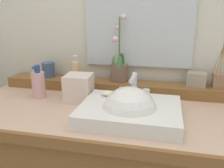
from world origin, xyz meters
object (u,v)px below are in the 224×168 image
object	(u,v)px
potted_plant	(119,68)
soap_dispenser	(76,70)
sink_basin	(130,113)
reed_diffuser	(219,80)
lotion_bottle	(38,84)
soap_bar	(109,93)
tissue_box	(79,88)
tumbler_cup	(48,70)
trinket_box	(196,79)

from	to	relation	value
potted_plant	soap_dispenser	xyz separation A→B (m)	(-0.25, -0.02, -0.02)
sink_basin	reed_diffuser	distance (m)	0.54
soap_dispenser	lotion_bottle	world-z (taller)	soap_dispenser
soap_bar	tissue_box	world-z (taller)	tissue_box
tumbler_cup	lotion_bottle	distance (m)	0.20
sink_basin	reed_diffuser	size ratio (longest dim) A/B	1.68
tumbler_cup	potted_plant	bearing A→B (deg)	1.02
soap_dispenser	trinket_box	xyz separation A→B (m)	(0.66, 0.02, -0.02)
sink_basin	potted_plant	xyz separation A→B (m)	(-0.12, 0.36, 0.11)
tumbler_cup	tissue_box	world-z (taller)	tumbler_cup
soap_dispenser	reed_diffuser	distance (m)	0.77
sink_basin	soap_bar	distance (m)	0.16
trinket_box	lotion_bottle	xyz separation A→B (m)	(-0.80, -0.20, -0.02)
sink_basin	soap_dispenser	size ratio (longest dim) A/B	2.98
lotion_bottle	soap_bar	bearing A→B (deg)	-7.55
soap_bar	soap_dispenser	xyz separation A→B (m)	(-0.25, 0.24, 0.04)
tissue_box	trinket_box	bearing A→B (deg)	18.67
sink_basin	soap_dispenser	xyz separation A→B (m)	(-0.37, 0.34, 0.09)
reed_diffuser	tissue_box	world-z (taller)	reed_diffuser
soap_dispenser	tumbler_cup	bearing A→B (deg)	176.68
tumbler_cup	lotion_bottle	xyz separation A→B (m)	(0.04, -0.20, -0.03)
soap_bar	potted_plant	bearing A→B (deg)	90.84
sink_basin	soap_dispenser	world-z (taller)	soap_dispenser
sink_basin	soap_bar	size ratio (longest dim) A/B	5.93
sink_basin	reed_diffuser	xyz separation A→B (m)	(0.40, 0.35, 0.07)
soap_dispenser	lotion_bottle	xyz separation A→B (m)	(-0.14, -0.19, -0.04)
soap_bar	lotion_bottle	world-z (taller)	lotion_bottle
sink_basin	soap_bar	bearing A→B (deg)	138.15
soap_dispenser	trinket_box	distance (m)	0.66
soap_bar	reed_diffuser	size ratio (longest dim) A/B	0.28
reed_diffuser	soap_dispenser	bearing A→B (deg)	-179.50
potted_plant	lotion_bottle	bearing A→B (deg)	-151.88
trinket_box	tissue_box	size ratio (longest dim) A/B	0.72
tumbler_cup	reed_diffuser	xyz separation A→B (m)	(0.95, -0.00, -0.00)
sink_basin	potted_plant	size ratio (longest dim) A/B	1.14
sink_basin	tissue_box	world-z (taller)	sink_basin
soap_dispenser	soap_bar	bearing A→B (deg)	-43.45
trinket_box	tumbler_cup	bearing A→B (deg)	-171.98
sink_basin	soap_dispenser	bearing A→B (deg)	137.04
sink_basin	trinket_box	xyz separation A→B (m)	(0.30, 0.36, 0.07)
trinket_box	tissue_box	world-z (taller)	tissue_box
potted_plant	trinket_box	xyz separation A→B (m)	(0.41, -0.00, -0.04)
reed_diffuser	trinket_box	xyz separation A→B (m)	(-0.11, 0.01, -0.01)
soap_dispenser	tumbler_cup	world-z (taller)	soap_dispenser
potted_plant	soap_dispenser	distance (m)	0.25
trinket_box	lotion_bottle	distance (m)	0.83
soap_dispenser	trinket_box	world-z (taller)	soap_dispenser
reed_diffuser	lotion_bottle	distance (m)	0.93
soap_bar	tumbler_cup	xyz separation A→B (m)	(-0.43, 0.25, 0.03)
soap_dispenser	potted_plant	bearing A→B (deg)	4.16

